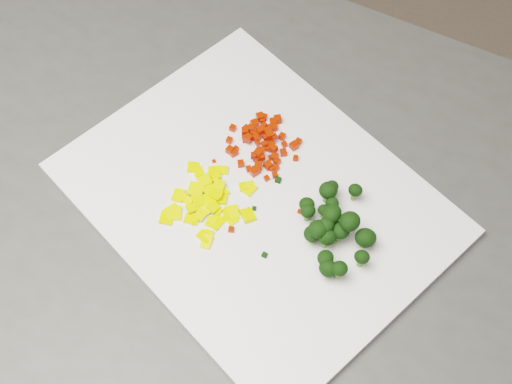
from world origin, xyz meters
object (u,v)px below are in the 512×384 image
at_px(cutting_board, 256,199).
at_px(pepper_pile, 207,199).
at_px(carrot_pile, 261,141).
at_px(counter_block, 263,326).
at_px(broccoli_pile, 338,224).

bearing_deg(cutting_board, pepper_pile, -147.55).
distance_m(cutting_board, pepper_pile, 0.06).
relative_size(carrot_pile, pepper_pile, 0.86).
relative_size(counter_block, pepper_pile, 8.83).
xyz_separation_m(carrot_pile, broccoli_pile, (0.12, -0.07, 0.01)).
relative_size(counter_block, carrot_pile, 10.25).
bearing_deg(carrot_pile, cutting_board, -70.28).
relative_size(cutting_board, carrot_pile, 4.50).
distance_m(cutting_board, carrot_pile, 0.07).
xyz_separation_m(cutting_board, pepper_pile, (-0.05, -0.03, 0.01)).
distance_m(carrot_pile, broccoli_pile, 0.14).
height_order(counter_block, broccoli_pile, broccoli_pile).
distance_m(counter_block, broccoli_pile, 0.50).
xyz_separation_m(counter_block, cutting_board, (-0.01, -0.01, 0.46)).
distance_m(counter_block, carrot_pile, 0.48).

